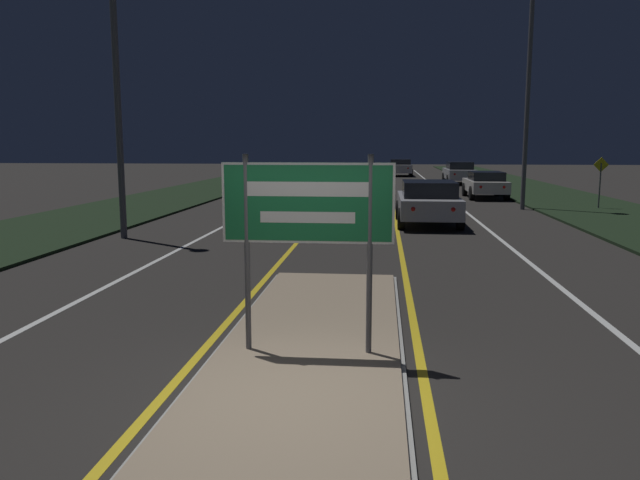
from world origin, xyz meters
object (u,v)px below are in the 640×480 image
at_px(streetlight_left_near, 114,35).
at_px(car_receding_1, 485,184).
at_px(streetlight_right_near, 531,39).
at_px(car_receding_3, 400,167).
at_px(warning_sign, 600,177).
at_px(car_receding_2, 459,172).
at_px(car_receding_0, 428,201).
at_px(highway_sign, 308,213).
at_px(car_approaching_0, 269,201).

distance_m(streetlight_left_near, car_receding_1, 19.73).
bearing_deg(car_receding_1, streetlight_right_near, -83.20).
xyz_separation_m(streetlight_left_near, car_receding_3, (8.78, 36.58, -4.78)).
relative_size(streetlight_right_near, warning_sign, 4.95).
height_order(car_receding_1, car_receding_2, car_receding_2).
distance_m(streetlight_left_near, car_receding_0, 10.72).
height_order(streetlight_right_near, car_receding_3, streetlight_right_near).
xyz_separation_m(highway_sign, streetlight_left_near, (-6.37, 9.47, 3.73)).
height_order(streetlight_right_near, car_receding_0, streetlight_right_near).
height_order(car_receding_0, warning_sign, warning_sign).
relative_size(car_receding_2, warning_sign, 2.37).
height_order(streetlight_left_near, warning_sign, streetlight_left_near).
relative_size(car_receding_1, car_receding_3, 0.97).
relative_size(car_receding_0, car_receding_3, 1.00).
height_order(highway_sign, car_receding_2, highway_sign).
bearing_deg(streetlight_left_near, warning_sign, 30.35).
bearing_deg(highway_sign, streetlight_right_near, 70.51).
xyz_separation_m(streetlight_left_near, car_receding_1, (12.34, 14.62, -4.82)).
xyz_separation_m(car_receding_0, car_receding_3, (0.01, 32.67, -0.01)).
bearing_deg(car_receding_0, car_receding_2, 80.66).
distance_m(streetlight_right_near, car_receding_1, 8.10).
bearing_deg(highway_sign, car_receding_1, 76.08).
bearing_deg(car_receding_3, streetlight_right_near, -81.28).
height_order(streetlight_left_near, streetlight_right_near, streetlight_right_near).
distance_m(highway_sign, car_receding_0, 13.63).
bearing_deg(highway_sign, warning_sign, 62.87).
distance_m(streetlight_right_near, car_receding_2, 17.91).
relative_size(car_receding_2, car_approaching_0, 1.10).
height_order(car_receding_1, warning_sign, warning_sign).
height_order(highway_sign, warning_sign, highway_sign).
distance_m(streetlight_left_near, warning_sign, 19.04).
relative_size(car_approaching_0, warning_sign, 2.15).
distance_m(streetlight_right_near, warning_sign, 6.21).
bearing_deg(streetlight_left_near, car_receding_1, 49.83).
height_order(highway_sign, streetlight_right_near, streetlight_right_near).
bearing_deg(streetlight_right_near, car_receding_0, -128.32).
distance_m(highway_sign, streetlight_left_near, 12.00).
distance_m(highway_sign, streetlight_right_near, 20.42).
bearing_deg(warning_sign, car_receding_3, 104.92).
relative_size(streetlight_left_near, car_approaching_0, 2.02).
bearing_deg(car_receding_2, warning_sign, -77.87).
xyz_separation_m(streetlight_right_near, car_receding_2, (-0.55, 16.89, -5.93)).
height_order(car_receding_0, car_receding_1, car_receding_0).
bearing_deg(streetlight_right_near, streetlight_left_near, -144.61).
xyz_separation_m(car_receding_0, warning_sign, (7.25, 5.48, 0.55)).
xyz_separation_m(highway_sign, car_receding_2, (6.06, 35.58, -1.02)).
bearing_deg(highway_sign, car_approaching_0, 102.37).
bearing_deg(highway_sign, streetlight_left_near, 123.92).
xyz_separation_m(car_receding_1, car_approaching_0, (-8.81, -11.16, 0.05)).
bearing_deg(car_receding_2, streetlight_right_near, -88.13).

